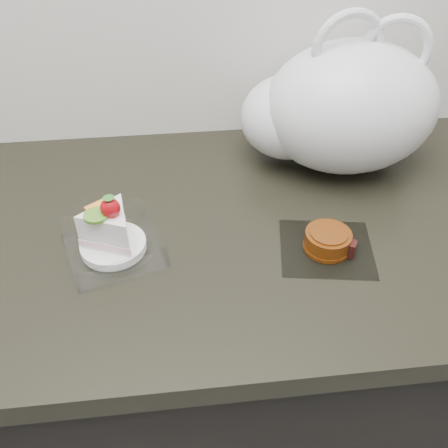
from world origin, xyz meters
name	(u,v)px	position (x,y,z in m)	size (l,w,h in m)	color
counter	(167,375)	(0.00, 1.69, 0.45)	(2.04, 0.64, 0.90)	black
cake_tray	(112,237)	(-0.05, 1.63, 0.93)	(0.18, 0.18, 0.11)	white
mooncake_wrap	(328,242)	(0.29, 1.60, 0.91)	(0.17, 0.16, 0.04)	white
plastic_bag	(338,108)	(0.36, 1.85, 1.02)	(0.37, 0.27, 0.30)	silver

